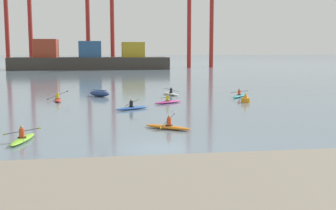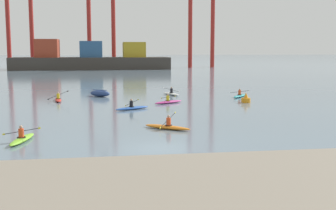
# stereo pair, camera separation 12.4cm
# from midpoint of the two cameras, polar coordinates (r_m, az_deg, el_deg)

# --- Properties ---
(ground_plane) EXTENTS (800.00, 800.00, 0.00)m
(ground_plane) POSITION_cam_midpoint_polar(r_m,az_deg,el_deg) (22.86, -0.64, -5.82)
(ground_plane) COLOR slate
(container_barge) EXTENTS (41.29, 10.30, 7.89)m
(container_barge) POSITION_cam_midpoint_polar(r_m,az_deg,el_deg) (117.11, -10.14, 5.99)
(container_barge) COLOR #38332D
(container_barge) RESTS_ON ground
(gantry_crane_west) EXTENTS (7.58, 18.76, 37.22)m
(gantry_crane_west) POSITION_cam_midpoint_polar(r_m,az_deg,el_deg) (130.65, -19.16, 12.86)
(gantry_crane_west) COLOR maroon
(gantry_crane_west) RESTS_ON ground
(gantry_crane_west_mid) EXTENTS (8.11, 18.08, 34.86)m
(gantry_crane_west_mid) POSITION_cam_midpoint_polar(r_m,az_deg,el_deg) (126.93, -8.85, 13.09)
(gantry_crane_west_mid) COLOR maroon
(gantry_crane_west_mid) RESTS_ON ground
(gantry_crane_east_mid) EXTENTS (7.89, 16.48, 40.82)m
(gantry_crane_east_mid) POSITION_cam_midpoint_polar(r_m,az_deg,el_deg) (128.03, 4.55, 13.73)
(gantry_crane_east_mid) COLOR maroon
(gantry_crane_east_mid) RESTS_ON ground
(capsized_dinghy) EXTENTS (2.72, 2.48, 0.76)m
(capsized_dinghy) POSITION_cam_midpoint_polar(r_m,az_deg,el_deg) (48.61, -8.91, 1.53)
(capsized_dinghy) COLOR navy
(capsized_dinghy) RESTS_ON ground
(channel_buoy) EXTENTS (0.90, 0.90, 1.00)m
(channel_buoy) POSITION_cam_midpoint_polar(r_m,az_deg,el_deg) (43.25, 10.35, 0.79)
(channel_buoy) COLOR orange
(channel_buoy) RESTS_ON ground
(kayak_red) EXTENTS (2.15, 3.45, 1.07)m
(kayak_red) POSITION_cam_midpoint_polar(r_m,az_deg,el_deg) (45.20, -14.25, 0.72)
(kayak_red) COLOR red
(kayak_red) RESTS_ON ground
(kayak_magenta) EXTENTS (3.19, 2.32, 0.95)m
(kayak_magenta) POSITION_cam_midpoint_polar(r_m,az_deg,el_deg) (41.95, 0.15, 0.45)
(kayak_magenta) COLOR #C13384
(kayak_magenta) RESTS_ON ground
(kayak_white) EXTENTS (2.11, 3.40, 0.95)m
(kayak_white) POSITION_cam_midpoint_polar(r_m,az_deg,el_deg) (49.69, 0.49, 1.53)
(kayak_white) COLOR silver
(kayak_white) RESTS_ON ground
(kayak_lime) EXTENTS (2.23, 3.45, 0.95)m
(kayak_lime) POSITION_cam_midpoint_polar(r_m,az_deg,el_deg) (25.94, -18.62, -4.24)
(kayak_lime) COLOR #7ABC2D
(kayak_lime) RESTS_ON ground
(kayak_teal) EXTENTS (2.58, 3.04, 0.95)m
(kayak_teal) POSITION_cam_midpoint_polar(r_m,az_deg,el_deg) (48.11, 9.55, 1.24)
(kayak_teal) COLOR teal
(kayak_teal) RESTS_ON ground
(kayak_orange) EXTENTS (3.04, 2.58, 1.06)m
(kayak_orange) POSITION_cam_midpoint_polar(r_m,az_deg,el_deg) (28.39, 0.04, -2.87)
(kayak_orange) COLOR orange
(kayak_orange) RESTS_ON ground
(kayak_blue) EXTENTS (3.24, 2.22, 1.06)m
(kayak_blue) POSITION_cam_midpoint_polar(r_m,az_deg,el_deg) (37.73, -4.67, -0.35)
(kayak_blue) COLOR #2856B2
(kayak_blue) RESTS_ON ground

